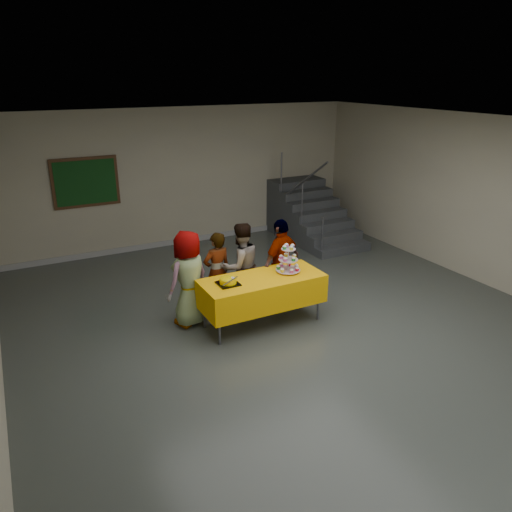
{
  "coord_description": "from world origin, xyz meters",
  "views": [
    {
      "loc": [
        -3.65,
        -5.36,
        3.67
      ],
      "look_at": [
        -0.36,
        0.93,
        1.05
      ],
      "focal_mm": 35.0,
      "sensor_mm": 36.0,
      "label": 1
    }
  ],
  "objects_px": {
    "bear_cake": "(228,280)",
    "staircase": "(308,216)",
    "cupcake_stand": "(288,261)",
    "schoolchild_b": "(217,272)",
    "schoolchild_d": "(281,262)",
    "schoolchild_a": "(189,279)",
    "bake_table": "(262,291)",
    "noticeboard": "(86,182)",
    "schoolchild_c": "(241,266)"
  },
  "relations": [
    {
      "from": "noticeboard",
      "to": "schoolchild_a",
      "type": "bearing_deg",
      "value": -78.25
    },
    {
      "from": "cupcake_stand",
      "to": "schoolchild_d",
      "type": "height_order",
      "value": "schoolchild_d"
    },
    {
      "from": "cupcake_stand",
      "to": "noticeboard",
      "type": "distance_m",
      "value": 4.8
    },
    {
      "from": "schoolchild_a",
      "to": "schoolchild_c",
      "type": "height_order",
      "value": "schoolchild_a"
    },
    {
      "from": "bake_table",
      "to": "schoolchild_d",
      "type": "distance_m",
      "value": 0.84
    },
    {
      "from": "bear_cake",
      "to": "cupcake_stand",
      "type": "bearing_deg",
      "value": 0.85
    },
    {
      "from": "bear_cake",
      "to": "schoolchild_c",
      "type": "distance_m",
      "value": 0.86
    },
    {
      "from": "bake_table",
      "to": "staircase",
      "type": "distance_m",
      "value": 4.57
    },
    {
      "from": "bake_table",
      "to": "schoolchild_d",
      "type": "xyz_separation_m",
      "value": [
        0.64,
        0.52,
        0.18
      ]
    },
    {
      "from": "schoolchild_c",
      "to": "noticeboard",
      "type": "height_order",
      "value": "noticeboard"
    },
    {
      "from": "schoolchild_b",
      "to": "schoolchild_d",
      "type": "height_order",
      "value": "schoolchild_d"
    },
    {
      "from": "schoolchild_c",
      "to": "bear_cake",
      "type": "bearing_deg",
      "value": 46.22
    },
    {
      "from": "schoolchild_d",
      "to": "staircase",
      "type": "xyz_separation_m",
      "value": [
        2.42,
        2.88,
        -0.24
      ]
    },
    {
      "from": "schoolchild_a",
      "to": "schoolchild_d",
      "type": "xyz_separation_m",
      "value": [
        1.61,
        -0.01,
        -0.01
      ]
    },
    {
      "from": "bear_cake",
      "to": "noticeboard",
      "type": "bearing_deg",
      "value": 105.69
    },
    {
      "from": "schoolchild_b",
      "to": "schoolchild_d",
      "type": "xyz_separation_m",
      "value": [
        1.05,
        -0.25,
        0.07
      ]
    },
    {
      "from": "bear_cake",
      "to": "staircase",
      "type": "relative_size",
      "value": 0.15
    },
    {
      "from": "bear_cake",
      "to": "staircase",
      "type": "bearing_deg",
      "value": 43.1
    },
    {
      "from": "staircase",
      "to": "noticeboard",
      "type": "height_order",
      "value": "noticeboard"
    },
    {
      "from": "staircase",
      "to": "noticeboard",
      "type": "distance_m",
      "value": 5.0
    },
    {
      "from": "bake_table",
      "to": "schoolchild_c",
      "type": "xyz_separation_m",
      "value": [
        -0.03,
        0.68,
        0.17
      ]
    },
    {
      "from": "schoolchild_c",
      "to": "schoolchild_d",
      "type": "distance_m",
      "value": 0.69
    },
    {
      "from": "schoolchild_a",
      "to": "cupcake_stand",
      "type": "bearing_deg",
      "value": 138.04
    },
    {
      "from": "schoolchild_c",
      "to": "staircase",
      "type": "bearing_deg",
      "value": -144.14
    },
    {
      "from": "schoolchild_a",
      "to": "schoolchild_b",
      "type": "bearing_deg",
      "value": -179.71
    },
    {
      "from": "schoolchild_c",
      "to": "noticeboard",
      "type": "xyz_separation_m",
      "value": [
        -1.71,
        3.55,
        0.88
      ]
    },
    {
      "from": "cupcake_stand",
      "to": "bear_cake",
      "type": "bearing_deg",
      "value": -179.15
    },
    {
      "from": "bake_table",
      "to": "schoolchild_b",
      "type": "xyz_separation_m",
      "value": [
        -0.41,
        0.77,
        0.11
      ]
    },
    {
      "from": "bear_cake",
      "to": "schoolchild_a",
      "type": "xyz_separation_m",
      "value": [
        -0.42,
        0.52,
        -0.08
      ]
    },
    {
      "from": "staircase",
      "to": "schoolchild_b",
      "type": "bearing_deg",
      "value": -142.85
    },
    {
      "from": "bear_cake",
      "to": "schoolchild_d",
      "type": "xyz_separation_m",
      "value": [
        1.2,
        0.51,
        -0.1
      ]
    },
    {
      "from": "schoolchild_d",
      "to": "noticeboard",
      "type": "bearing_deg",
      "value": -78.88
    },
    {
      "from": "cupcake_stand",
      "to": "bear_cake",
      "type": "distance_m",
      "value": 1.03
    },
    {
      "from": "schoolchild_a",
      "to": "staircase",
      "type": "bearing_deg",
      "value": -167.32
    },
    {
      "from": "schoolchild_d",
      "to": "schoolchild_b",
      "type": "bearing_deg",
      "value": -34.87
    },
    {
      "from": "schoolchild_a",
      "to": "bake_table",
      "type": "bearing_deg",
      "value": 128.82
    },
    {
      "from": "schoolchild_b",
      "to": "schoolchild_c",
      "type": "bearing_deg",
      "value": 160.84
    },
    {
      "from": "cupcake_stand",
      "to": "schoolchild_b",
      "type": "relative_size",
      "value": 0.34
    },
    {
      "from": "cupcake_stand",
      "to": "staircase",
      "type": "bearing_deg",
      "value": 52.43
    },
    {
      "from": "bear_cake",
      "to": "schoolchild_c",
      "type": "relative_size",
      "value": 0.25
    },
    {
      "from": "schoolchild_c",
      "to": "schoolchild_d",
      "type": "height_order",
      "value": "schoolchild_d"
    },
    {
      "from": "cupcake_stand",
      "to": "schoolchild_b",
      "type": "bearing_deg",
      "value": 139.74
    },
    {
      "from": "cupcake_stand",
      "to": "noticeboard",
      "type": "height_order",
      "value": "noticeboard"
    },
    {
      "from": "schoolchild_b",
      "to": "staircase",
      "type": "xyz_separation_m",
      "value": [
        3.47,
        2.63,
        -0.17
      ]
    },
    {
      "from": "schoolchild_a",
      "to": "noticeboard",
      "type": "xyz_separation_m",
      "value": [
        -0.77,
        3.7,
        0.85
      ]
    },
    {
      "from": "staircase",
      "to": "schoolchild_c",
      "type": "bearing_deg",
      "value": -138.67
    },
    {
      "from": "cupcake_stand",
      "to": "schoolchild_d",
      "type": "distance_m",
      "value": 0.56
    },
    {
      "from": "schoolchild_b",
      "to": "schoolchild_c",
      "type": "xyz_separation_m",
      "value": [
        0.38,
        -0.09,
        0.06
      ]
    },
    {
      "from": "schoolchild_d",
      "to": "noticeboard",
      "type": "xyz_separation_m",
      "value": [
        -2.38,
        3.71,
        0.87
      ]
    },
    {
      "from": "bear_cake",
      "to": "schoolchild_b",
      "type": "bearing_deg",
      "value": 78.89
    }
  ]
}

